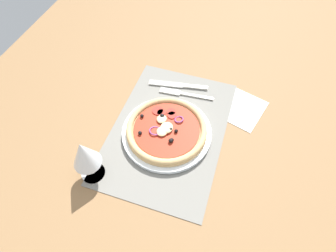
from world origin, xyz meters
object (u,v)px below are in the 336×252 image
wine_glass (84,155)px  pizza (167,129)px  plate (167,133)px  knife (178,85)px  fork (183,94)px  napkin (241,108)px

wine_glass → pizza: bearing=-39.5°
plate → pizza: (0.03, 0.05, 1.76)cm
plate → knife: size_ratio=1.32×
plate → wine_glass: 25.30cm
fork → napkin: (0.16, -19.35, -0.44)cm
pizza → wine_glass: wine_glass is taller
pizza → napkin: (16.91, -19.53, -2.66)cm
plate → napkin: (16.94, -19.49, -0.90)cm
plate → napkin: size_ratio=1.83×
pizza → napkin: size_ratio=1.64×
plate → pizza: size_ratio=1.12×
plate → fork: size_ratio=1.46×
knife → wine_glass: bearing=62.2°
plate → fork: (16.78, -0.14, -0.46)cm
pizza → fork: bearing=-0.6°
pizza → fork: (16.75, -0.18, -2.22)cm
fork → knife: (3.10, 2.89, 0.03)cm
pizza → wine_glass: size_ratio=1.59×
plate → wine_glass: size_ratio=1.77×
pizza → knife: size_ratio=1.18×
knife → napkin: bearing=162.6°
napkin → wine_glass: bearing=135.5°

